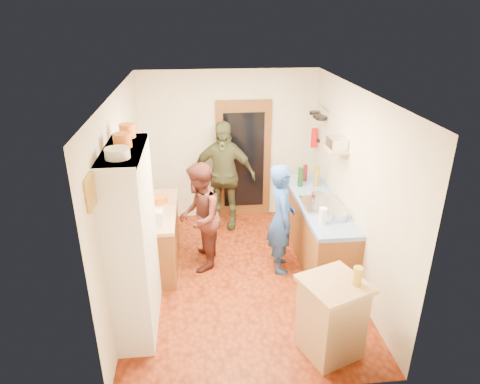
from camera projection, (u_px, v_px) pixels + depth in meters
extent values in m
cube|color=#923513|center=(241.00, 277.00, 6.08)|extent=(3.00, 4.00, 0.02)
cube|color=silver|center=(241.00, 91.00, 5.03)|extent=(3.00, 4.00, 0.02)
cube|color=beige|center=(229.00, 146.00, 7.38)|extent=(3.00, 0.02, 2.60)
cube|color=beige|center=(266.00, 285.00, 3.72)|extent=(3.00, 0.02, 2.60)
cube|color=beige|center=(123.00, 198.00, 5.41)|extent=(0.02, 4.00, 2.60)
cube|color=beige|center=(354.00, 188.00, 5.69)|extent=(0.02, 4.00, 2.60)
cube|color=brown|center=(244.00, 160.00, 7.47)|extent=(0.95, 0.06, 2.10)
cube|color=black|center=(244.00, 161.00, 7.44)|extent=(0.70, 0.02, 1.70)
cube|color=white|center=(133.00, 242.00, 4.78)|extent=(0.40, 1.20, 2.20)
cube|color=white|center=(123.00, 150.00, 4.35)|extent=(0.40, 1.14, 0.04)
cylinder|color=white|center=(117.00, 153.00, 4.05)|extent=(0.24, 0.24, 0.10)
cylinder|color=orange|center=(122.00, 140.00, 4.35)|extent=(0.18, 0.18, 0.15)
cylinder|color=orange|center=(127.00, 131.00, 4.67)|extent=(0.17, 0.17, 0.15)
cube|color=brown|center=(156.00, 239.00, 6.20)|extent=(0.60, 1.40, 0.85)
cube|color=tan|center=(153.00, 211.00, 6.02)|extent=(0.64, 1.44, 0.05)
cube|color=white|center=(154.00, 217.00, 5.58)|extent=(0.26, 0.18, 0.19)
cylinder|color=white|center=(148.00, 211.00, 5.78)|extent=(0.16, 0.16, 0.17)
cylinder|color=orange|center=(160.00, 199.00, 6.20)|extent=(0.23, 0.23, 0.10)
cube|color=tan|center=(157.00, 194.00, 6.47)|extent=(0.35, 0.29, 0.02)
cube|color=brown|center=(316.00, 229.00, 6.47)|extent=(0.60, 2.20, 0.84)
cube|color=#0237B2|center=(319.00, 202.00, 6.29)|extent=(0.62, 2.22, 0.06)
cube|color=silver|center=(322.00, 204.00, 6.12)|extent=(0.55, 0.58, 0.04)
cylinder|color=silver|center=(318.00, 197.00, 6.15)|extent=(0.19, 0.19, 0.12)
cylinder|color=#143F14|center=(300.00, 177.00, 6.72)|extent=(0.09, 0.09, 0.31)
cylinder|color=#591419|center=(305.00, 173.00, 6.93)|extent=(0.09, 0.09, 0.28)
cylinder|color=olive|center=(317.00, 176.00, 6.73)|extent=(0.09, 0.09, 0.33)
cylinder|color=white|center=(323.00, 216.00, 5.58)|extent=(0.12, 0.12, 0.23)
cylinder|color=silver|center=(338.00, 215.00, 5.74)|extent=(0.30, 0.30, 0.10)
cube|color=tan|center=(331.00, 319.00, 4.60)|extent=(0.71, 0.71, 0.86)
cube|color=tan|center=(335.00, 284.00, 4.42)|extent=(0.80, 0.80, 0.05)
cube|color=white|center=(328.00, 282.00, 4.44)|extent=(0.43, 0.39, 0.02)
cylinder|color=#AD9E2D|center=(357.00, 276.00, 4.35)|extent=(0.13, 0.13, 0.20)
cylinder|color=silver|center=(323.00, 107.00, 6.78)|extent=(0.02, 0.65, 0.02)
cylinder|color=black|center=(321.00, 118.00, 6.67)|extent=(0.18, 0.18, 0.05)
cylinder|color=black|center=(318.00, 116.00, 6.86)|extent=(0.16, 0.16, 0.05)
cylinder|color=black|center=(315.00, 113.00, 7.03)|extent=(0.17, 0.17, 0.05)
cube|color=tan|center=(336.00, 149.00, 5.93)|extent=(0.26, 0.42, 0.03)
cube|color=silver|center=(336.00, 143.00, 5.89)|extent=(0.23, 0.31, 0.15)
cube|color=black|center=(317.00, 141.00, 7.18)|extent=(0.06, 0.10, 0.04)
cylinder|color=red|center=(314.00, 138.00, 7.15)|extent=(0.11, 0.11, 0.32)
cube|color=gold|center=(91.00, 192.00, 3.70)|extent=(0.03, 0.25, 0.30)
imported|color=#224496|center=(284.00, 219.00, 5.95)|extent=(0.40, 0.60, 1.60)
imported|color=#49201B|center=(202.00, 216.00, 6.06)|extent=(0.68, 0.83, 1.58)
imported|color=#3B3E26|center=(224.00, 175.00, 7.13)|extent=(1.17, 0.70, 1.86)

